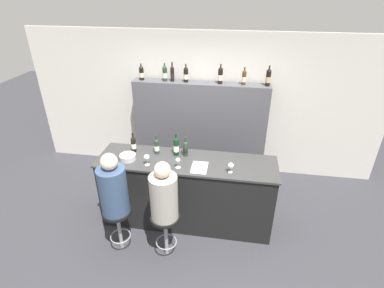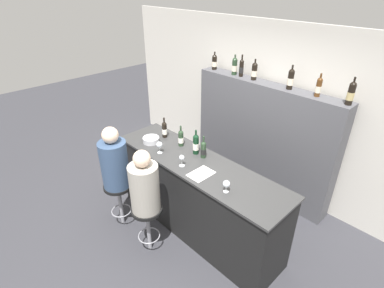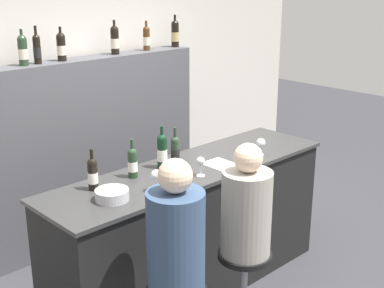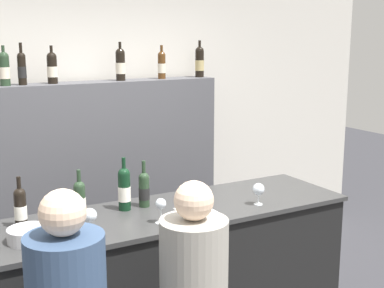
{
  "view_description": "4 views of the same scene",
  "coord_description": "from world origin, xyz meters",
  "px_view_note": "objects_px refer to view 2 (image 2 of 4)",
  "views": [
    {
      "loc": [
        0.65,
        -3.18,
        3.29
      ],
      "look_at": [
        0.07,
        0.39,
        1.32
      ],
      "focal_mm": 28.0,
      "sensor_mm": 36.0,
      "label": 1
    },
    {
      "loc": [
        2.21,
        -1.9,
        3.1
      ],
      "look_at": [
        -0.04,
        0.27,
        1.35
      ],
      "focal_mm": 28.0,
      "sensor_mm": 36.0,
      "label": 2
    },
    {
      "loc": [
        -2.71,
        -2.51,
        2.54
      ],
      "look_at": [
        0.02,
        0.34,
        1.26
      ],
      "focal_mm": 50.0,
      "sensor_mm": 36.0,
      "label": 3
    },
    {
      "loc": [
        -1.39,
        -2.54,
        2.17
      ],
      "look_at": [
        0.25,
        0.35,
        1.49
      ],
      "focal_mm": 50.0,
      "sensor_mm": 36.0,
      "label": 4
    }
  ],
  "objects_px": {
    "wine_bottle_backbar_4": "(291,79)",
    "metal_bowl": "(151,140)",
    "wine_bottle_backbar_6": "(351,93)",
    "wine_bottle_backbar_3": "(254,71)",
    "wine_glass_2": "(226,184)",
    "wine_bottle_backbar_2": "(241,68)",
    "wine_glass_0": "(159,145)",
    "guest_seated_left": "(114,162)",
    "bar_stool_left": "(119,193)",
    "bar_stool_right": "(147,217)",
    "wine_bottle_counter_3": "(203,149)",
    "wine_bottle_counter_1": "(181,138)",
    "wine_bottle_backbar_5": "(319,87)",
    "wine_bottle_counter_2": "(196,144)",
    "wine_glass_1": "(182,158)",
    "guest_seated_right": "(144,186)",
    "wine_bottle_counter_0": "(164,129)",
    "wine_bottle_backbar_0": "(214,62)",
    "wine_bottle_backbar_1": "(235,66)"
  },
  "relations": [
    {
      "from": "wine_bottle_counter_0",
      "to": "wine_bottle_backbar_2",
      "type": "height_order",
      "value": "wine_bottle_backbar_2"
    },
    {
      "from": "wine_bottle_counter_2",
      "to": "bar_stool_right",
      "type": "distance_m",
      "value": 1.1
    },
    {
      "from": "wine_bottle_counter_2",
      "to": "wine_glass_1",
      "type": "height_order",
      "value": "wine_bottle_counter_2"
    },
    {
      "from": "wine_bottle_backbar_0",
      "to": "wine_bottle_backbar_2",
      "type": "xyz_separation_m",
      "value": [
        0.54,
        0.0,
        0.01
      ]
    },
    {
      "from": "wine_bottle_counter_3",
      "to": "metal_bowl",
      "type": "distance_m",
      "value": 0.82
    },
    {
      "from": "wine_bottle_backbar_0",
      "to": "wine_bottle_counter_1",
      "type": "bearing_deg",
      "value": -65.71
    },
    {
      "from": "bar_stool_right",
      "to": "wine_bottle_counter_3",
      "type": "bearing_deg",
      "value": 82.21
    },
    {
      "from": "wine_bottle_backbar_2",
      "to": "wine_bottle_backbar_6",
      "type": "bearing_deg",
      "value": 0.0
    },
    {
      "from": "wine_bottle_backbar_4",
      "to": "guest_seated_right",
      "type": "distance_m",
      "value": 2.35
    },
    {
      "from": "wine_bottle_backbar_2",
      "to": "guest_seated_right",
      "type": "bearing_deg",
      "value": -81.03
    },
    {
      "from": "wine_bottle_counter_0",
      "to": "wine_bottle_counter_1",
      "type": "relative_size",
      "value": 1.01
    },
    {
      "from": "bar_stool_left",
      "to": "wine_bottle_backbar_1",
      "type": "bearing_deg",
      "value": 85.05
    },
    {
      "from": "wine_bottle_backbar_6",
      "to": "metal_bowl",
      "type": "xyz_separation_m",
      "value": [
        -1.93,
        -1.5,
        -0.8
      ]
    },
    {
      "from": "wine_bottle_backbar_6",
      "to": "metal_bowl",
      "type": "height_order",
      "value": "wine_bottle_backbar_6"
    },
    {
      "from": "wine_glass_0",
      "to": "bar_stool_left",
      "type": "height_order",
      "value": "wine_glass_0"
    },
    {
      "from": "wine_bottle_counter_3",
      "to": "wine_bottle_backbar_0",
      "type": "relative_size",
      "value": 1.07
    },
    {
      "from": "wine_bottle_backbar_5",
      "to": "wine_bottle_backbar_6",
      "type": "height_order",
      "value": "wine_bottle_backbar_6"
    },
    {
      "from": "wine_bottle_backbar_0",
      "to": "wine_bottle_backbar_2",
      "type": "bearing_deg",
      "value": 0.0
    },
    {
      "from": "wine_bottle_backbar_5",
      "to": "wine_glass_2",
      "type": "distance_m",
      "value": 1.75
    },
    {
      "from": "wine_bottle_counter_3",
      "to": "wine_bottle_backbar_1",
      "type": "bearing_deg",
      "value": 114.67
    },
    {
      "from": "wine_bottle_counter_2",
      "to": "wine_bottle_backbar_1",
      "type": "height_order",
      "value": "wine_bottle_backbar_1"
    },
    {
      "from": "wine_bottle_counter_1",
      "to": "wine_bottle_backbar_3",
      "type": "height_order",
      "value": "wine_bottle_backbar_3"
    },
    {
      "from": "metal_bowl",
      "to": "bar_stool_left",
      "type": "distance_m",
      "value": 0.85
    },
    {
      "from": "wine_bottle_counter_2",
      "to": "wine_bottle_backbar_6",
      "type": "distance_m",
      "value": 1.93
    },
    {
      "from": "wine_bottle_backbar_6",
      "to": "wine_bottle_backbar_5",
      "type": "bearing_deg",
      "value": 180.0
    },
    {
      "from": "wine_glass_2",
      "to": "wine_glass_1",
      "type": "bearing_deg",
      "value": 180.0
    },
    {
      "from": "wine_bottle_backbar_4",
      "to": "metal_bowl",
      "type": "xyz_separation_m",
      "value": [
        -1.15,
        -1.5,
        -0.8
      ]
    },
    {
      "from": "wine_bottle_counter_3",
      "to": "wine_bottle_backbar_5",
      "type": "distance_m",
      "value": 1.63
    },
    {
      "from": "wine_glass_1",
      "to": "wine_bottle_counter_3",
      "type": "bearing_deg",
      "value": 82.53
    },
    {
      "from": "wine_bottle_backbar_3",
      "to": "wine_glass_2",
      "type": "distance_m",
      "value": 1.95
    },
    {
      "from": "wine_bottle_backbar_6",
      "to": "wine_glass_1",
      "type": "distance_m",
      "value": 2.12
    },
    {
      "from": "wine_bottle_counter_3",
      "to": "guest_seated_right",
      "type": "relative_size",
      "value": 0.38
    },
    {
      "from": "wine_bottle_counter_0",
      "to": "wine_bottle_backbar_0",
      "type": "height_order",
      "value": "wine_bottle_backbar_0"
    },
    {
      "from": "wine_bottle_backbar_2",
      "to": "guest_seated_right",
      "type": "distance_m",
      "value": 2.32
    },
    {
      "from": "wine_bottle_backbar_2",
      "to": "wine_glass_1",
      "type": "bearing_deg",
      "value": -75.71
    },
    {
      "from": "wine_bottle_counter_3",
      "to": "wine_bottle_backbar_2",
      "type": "distance_m",
      "value": 1.52
    },
    {
      "from": "guest_seated_left",
      "to": "wine_bottle_counter_0",
      "type": "bearing_deg",
      "value": 90.69
    },
    {
      "from": "wine_glass_0",
      "to": "guest_seated_left",
      "type": "bearing_deg",
      "value": -119.12
    },
    {
      "from": "wine_glass_2",
      "to": "bar_stool_left",
      "type": "relative_size",
      "value": 0.21
    },
    {
      "from": "wine_bottle_backbar_3",
      "to": "bar_stool_left",
      "type": "xyz_separation_m",
      "value": [
        -0.55,
        -2.11,
        -1.38
      ]
    },
    {
      "from": "wine_bottle_backbar_6",
      "to": "wine_glass_0",
      "type": "height_order",
      "value": "wine_bottle_backbar_6"
    },
    {
      "from": "wine_glass_0",
      "to": "metal_bowl",
      "type": "distance_m",
      "value": 0.33
    },
    {
      "from": "metal_bowl",
      "to": "wine_bottle_counter_2",
      "type": "bearing_deg",
      "value": 20.11
    },
    {
      "from": "wine_bottle_backbar_2",
      "to": "guest_seated_right",
      "type": "xyz_separation_m",
      "value": [
        0.33,
        -2.11,
        -0.9
      ]
    },
    {
      "from": "bar_stool_right",
      "to": "metal_bowl",
      "type": "bearing_deg",
      "value": 137.51
    },
    {
      "from": "wine_bottle_counter_3",
      "to": "wine_glass_2",
      "type": "distance_m",
      "value": 0.74
    },
    {
      "from": "wine_glass_1",
      "to": "bar_stool_right",
      "type": "bearing_deg",
      "value": -97.99
    },
    {
      "from": "wine_bottle_backbar_1",
      "to": "metal_bowl",
      "type": "relative_size",
      "value": 1.34
    },
    {
      "from": "guest_seated_left",
      "to": "bar_stool_right",
      "type": "relative_size",
      "value": 1.26
    },
    {
      "from": "wine_bottle_counter_0",
      "to": "wine_bottle_backbar_1",
      "type": "relative_size",
      "value": 0.98
    }
  ]
}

